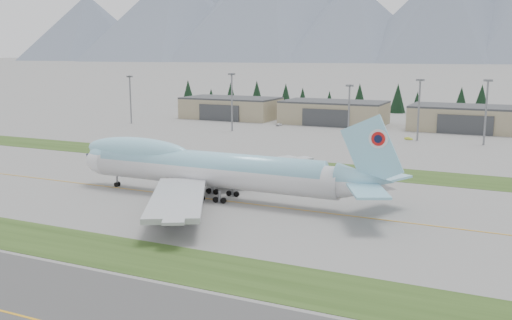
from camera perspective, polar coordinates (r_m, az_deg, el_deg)
The scene contains 13 objects.
ground at distance 132.52m, azimuth -5.28°, elevation -3.84°, with size 7000.00×7000.00×0.00m, color slate.
grass_strip_near at distance 102.85m, azimuth -16.04°, elevation -8.51°, with size 400.00×14.00×0.08m, color #2B4518.
grass_strip_far at distance 171.95m, azimuth 2.24°, elevation -0.45°, with size 400.00×18.00×0.08m, color #2B4518.
taxiway_line_main at distance 132.52m, azimuth -5.28°, elevation -3.84°, with size 400.00×0.40×0.02m, color orange.
boeing_747_freighter at distance 131.61m, azimuth -4.79°, elevation -0.81°, with size 79.58×69.47×21.19m.
hangar_left at distance 294.79m, azimuth -2.51°, elevation 5.24°, with size 48.00×26.60×10.80m.
hangar_center at distance 274.07m, azimuth 7.80°, elevation 4.74°, with size 48.00×26.60×10.80m.
hangar_right at distance 262.98m, azimuth 20.42°, elevation 3.93°, with size 48.00×26.60×10.80m.
floodlight_masts at distance 230.39m, azimuth 9.02°, elevation 6.25°, with size 184.64×10.45×24.70m.
service_vehicle_a at distance 263.84m, azimuth 2.30°, elevation 3.43°, with size 1.57×3.90×1.33m, color silver.
service_vehicle_b at distance 228.70m, azimuth 15.01°, elevation 1.96°, with size 1.13×3.22×1.06m, color #C5D735.
conifer_belt at distance 329.10m, azimuth 14.16°, elevation 5.88°, with size 277.08×15.14×16.97m.
mountain_ridge_front at distance 2299.81m, azimuth 22.75°, elevation 14.51°, with size 4326.31×1273.99×483.27m.
Camera 1 is at (64.62, -110.90, 32.98)m, focal length 40.00 mm.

